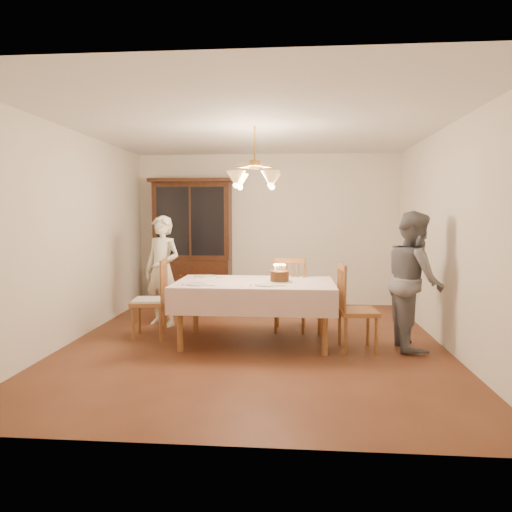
# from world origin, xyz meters

# --- Properties ---
(ground) EXTENTS (5.00, 5.00, 0.00)m
(ground) POSITION_xyz_m (0.00, 0.00, 0.00)
(ground) COLOR #512817
(ground) RESTS_ON ground
(room_shell) EXTENTS (5.00, 5.00, 5.00)m
(room_shell) POSITION_xyz_m (0.00, 0.00, 1.58)
(room_shell) COLOR white
(room_shell) RESTS_ON ground
(dining_table) EXTENTS (1.90, 1.10, 0.76)m
(dining_table) POSITION_xyz_m (0.00, 0.00, 0.68)
(dining_table) COLOR brown
(dining_table) RESTS_ON ground
(china_hutch) EXTENTS (1.38, 0.54, 2.16)m
(china_hutch) POSITION_xyz_m (-1.26, 2.25, 1.04)
(china_hutch) COLOR black
(china_hutch) RESTS_ON ground
(chair_far_side) EXTENTS (0.46, 0.44, 1.00)m
(chair_far_side) POSITION_xyz_m (0.43, 0.61, 0.44)
(chair_far_side) COLOR brown
(chair_far_side) RESTS_ON ground
(chair_left_end) EXTENTS (0.47, 0.49, 1.00)m
(chair_left_end) POSITION_xyz_m (-1.35, 0.15, 0.45)
(chair_left_end) COLOR brown
(chair_left_end) RESTS_ON ground
(chair_right_end) EXTENTS (0.46, 0.48, 1.00)m
(chair_right_end) POSITION_xyz_m (1.19, -0.19, 0.44)
(chair_right_end) COLOR brown
(chair_right_end) RESTS_ON ground
(elderly_woman) EXTENTS (0.67, 0.57, 1.55)m
(elderly_woman) POSITION_xyz_m (-1.37, 0.80, 0.77)
(elderly_woman) COLOR #F2E8CC
(elderly_woman) RESTS_ON ground
(adult_in_grey) EXTENTS (0.63, 0.80, 1.61)m
(adult_in_grey) POSITION_xyz_m (1.87, -0.04, 0.80)
(adult_in_grey) COLOR slate
(adult_in_grey) RESTS_ON ground
(birthday_cake) EXTENTS (0.30, 0.30, 0.22)m
(birthday_cake) POSITION_xyz_m (0.30, -0.03, 0.82)
(birthday_cake) COLOR white
(birthday_cake) RESTS_ON dining_table
(place_setting_near_left) EXTENTS (0.38, 0.23, 0.02)m
(place_setting_near_left) POSITION_xyz_m (-0.62, -0.32, 0.77)
(place_setting_near_left) COLOR white
(place_setting_near_left) RESTS_ON dining_table
(place_setting_near_right) EXTENTS (0.40, 0.26, 0.02)m
(place_setting_near_right) POSITION_xyz_m (0.17, -0.29, 0.77)
(place_setting_near_right) COLOR white
(place_setting_near_right) RESTS_ON dining_table
(place_setting_far_left) EXTENTS (0.38, 0.23, 0.02)m
(place_setting_far_left) POSITION_xyz_m (-0.62, 0.35, 0.77)
(place_setting_far_left) COLOR white
(place_setting_far_left) RESTS_ON dining_table
(chandelier) EXTENTS (0.62, 0.62, 0.73)m
(chandelier) POSITION_xyz_m (-0.00, -0.00, 1.98)
(chandelier) COLOR #BF8C3F
(chandelier) RESTS_ON ground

